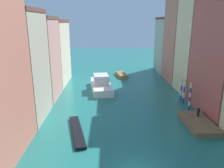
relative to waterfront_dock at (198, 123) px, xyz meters
The scene contains 15 objects.
ground_plane 17.71m from the waterfront_dock, 122.66° to the left, with size 154.00×154.00×0.00m, color #1E6B66.
building_left_1 26.25m from the waterfront_dock, behind, with size 7.91×8.47×15.20m.
building_left_2 28.64m from the waterfront_dock, 154.04° to the left, with size 7.91×8.44×14.41m.
building_left_3 34.18m from the waterfront_dock, 138.21° to the left, with size 7.91×11.70×14.00m.
building_right_2 19.34m from the waterfront_dock, 68.41° to the left, with size 7.91×8.24×22.47m.
building_right_3 26.88m from the waterfront_dock, 76.25° to the left, with size 7.91×9.60×21.60m.
building_right_4 34.99m from the waterfront_dock, 80.11° to the left, with size 7.91×9.98×14.68m.
waterfront_dock is the anchor object (origin of this frame).
person_on_dock 1.91m from the waterfront_dock, 70.36° to the left, with size 0.36×0.36×1.49m.
mooring_pole_0 5.86m from the waterfront_dock, 82.43° to the left, with size 0.30×0.30×4.64m.
mooring_pole_1 8.79m from the waterfront_dock, 84.12° to the left, with size 0.33×0.33×4.16m.
mooring_pole_2 10.34m from the waterfront_dock, 84.50° to the left, with size 0.33×0.33×3.85m.
vaporetto_white 21.34m from the waterfront_dock, 128.71° to the left, with size 5.01×10.99×3.19m.
gondola_black 16.09m from the waterfront_dock, behind, with size 3.17×8.48×0.37m.
motorboat_0 29.29m from the waterfront_dock, 106.65° to the left, with size 3.03×6.02×0.82m.
Camera 1 is at (-2.73, -16.95, 13.45)m, focal length 35.22 mm.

